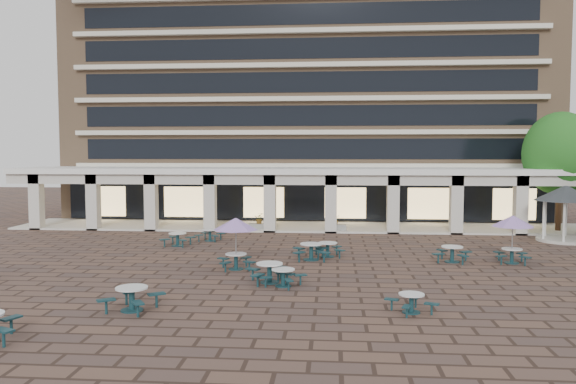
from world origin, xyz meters
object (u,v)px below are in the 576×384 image
object	(u,v)px
planter_left	(260,223)
planter_right	(336,225)
picnic_table_1	(283,276)
gazebo	(566,200)
picnic_table_2	(270,271)

from	to	relation	value
planter_left	planter_right	xyz separation A→B (m)	(5.35, 0.00, -0.08)
picnic_table_1	gazebo	distance (m)	21.16
picnic_table_1	planter_left	xyz separation A→B (m)	(-3.15, 16.33, 0.08)
planter_left	planter_right	world-z (taller)	planter_left
picnic_table_2	planter_right	world-z (taller)	planter_right
picnic_table_2	planter_left	size ratio (longest dim) A/B	1.50
picnic_table_1	planter_left	bearing A→B (deg)	124.13
picnic_table_2	planter_right	xyz separation A→B (m)	(2.83, 15.75, -0.07)
gazebo	planter_left	bearing A→B (deg)	170.89
picnic_table_1	picnic_table_2	size ratio (longest dim) A/B	0.88
gazebo	planter_right	distance (m)	14.70
picnic_table_2	gazebo	world-z (taller)	gazebo
picnic_table_1	gazebo	xyz separation A→B (m)	(16.40, 13.19, 2.17)
planter_right	picnic_table_2	bearing A→B (deg)	-100.20
gazebo	picnic_table_1	bearing A→B (deg)	-141.19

